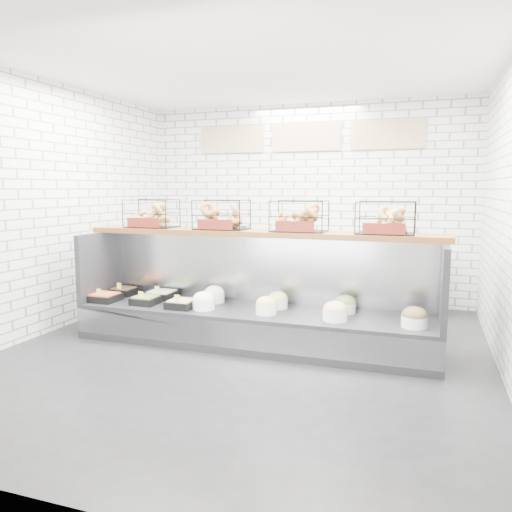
% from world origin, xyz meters
% --- Properties ---
extents(ground, '(5.50, 5.50, 0.00)m').
position_xyz_m(ground, '(0.00, 0.00, 0.00)').
color(ground, black).
rests_on(ground, ground).
extents(room_shell, '(5.02, 5.51, 3.01)m').
position_xyz_m(room_shell, '(0.00, 0.60, 2.06)').
color(room_shell, silver).
rests_on(room_shell, ground).
extents(display_case, '(4.00, 0.90, 1.20)m').
position_xyz_m(display_case, '(-0.01, 0.34, 0.33)').
color(display_case, black).
rests_on(display_case, ground).
extents(bagel_shelf, '(4.10, 0.50, 0.40)m').
position_xyz_m(bagel_shelf, '(-0.00, 0.52, 1.38)').
color(bagel_shelf, '#502B11').
rests_on(bagel_shelf, display_case).
extents(prep_counter, '(4.00, 0.60, 1.20)m').
position_xyz_m(prep_counter, '(-0.00, 2.43, 0.47)').
color(prep_counter, '#93969B').
rests_on(prep_counter, ground).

